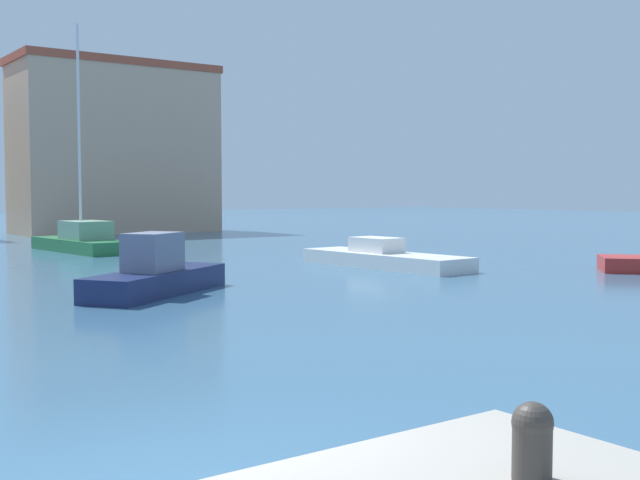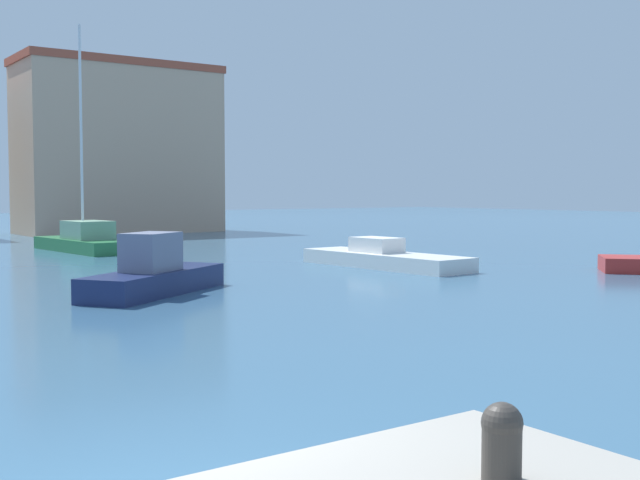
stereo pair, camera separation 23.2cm
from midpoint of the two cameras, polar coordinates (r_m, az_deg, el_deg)
name	(u,v)px [view 2 (the right image)]	position (r m, az deg, el deg)	size (l,w,h in m)	color
water	(303,261)	(31.19, -1.02, -1.50)	(160.00, 160.00, 0.00)	#38607F
mooring_bollard	(502,439)	(5.22, 14.24, -13.73)	(0.26, 0.26, 0.50)	#38332D
sailboat_green_mid_harbor	(84,239)	(37.54, -16.43, 0.04)	(2.57, 6.94, 10.24)	#28703D
motorboat_white_behind_lamppost	(383,258)	(28.69, 4.82, -1.29)	(2.35, 7.19, 1.05)	white
motorboat_navy_near_pier	(154,274)	(21.43, -11.56, -2.45)	(5.02, 4.12, 1.64)	#19234C
yacht_club	(119,148)	(54.61, -14.13, 6.44)	(13.02, 5.83, 11.24)	tan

